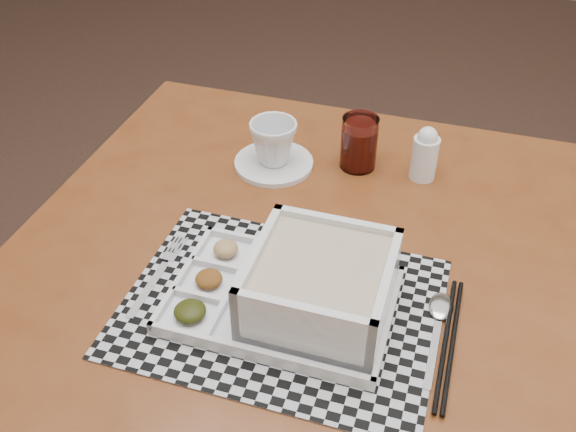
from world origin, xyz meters
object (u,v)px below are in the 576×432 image
Objects in this scene: serving_tray at (310,289)px; creamer_bottle at (425,154)px; cup at (273,142)px; dining_table at (306,289)px; juice_glass at (359,144)px.

creamer_bottle is at bearing 72.77° from serving_tray.
serving_tray is 0.38m from cup.
dining_table is 0.30m from juice_glass.
juice_glass is (0.03, 0.27, 0.12)m from dining_table.
serving_tray is (0.03, -0.11, 0.12)m from dining_table.
juice_glass is at bearing 27.08° from cup.
dining_table is at bearing -96.05° from juice_glass.
serving_tray reaches higher than juice_glass.
dining_table is 10.98× the size of cup.
dining_table is at bearing -119.26° from creamer_bottle.
juice_glass is at bearing 83.95° from dining_table.
juice_glass is at bearing 90.56° from serving_tray.
dining_table is 0.17m from serving_tray.
serving_tray and creamer_bottle have the same top height.
juice_glass is (-0.00, 0.38, 0.00)m from serving_tray.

